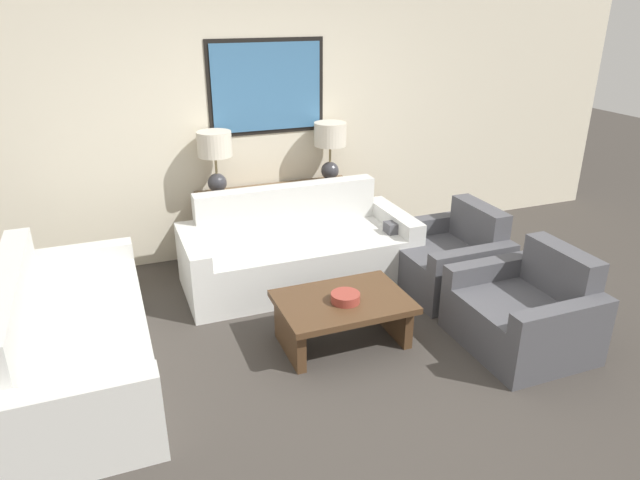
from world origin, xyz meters
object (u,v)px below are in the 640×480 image
Objects in this scene: table_lamp_left at (215,153)px; couch_by_back_wall at (298,252)px; table_lamp_right at (330,142)px; decorative_bowl at (345,298)px; console_table at (277,221)px; armchair_near_back_wall at (449,260)px; coffee_table at (343,311)px; couch_by_side at (72,341)px; armchair_near_camera at (525,314)px.

couch_by_back_wall is (0.59, -0.67, -0.85)m from table_lamp_left.
table_lamp_left is 1.19m from table_lamp_right.
decorative_bowl is (-0.04, -1.20, 0.13)m from couch_by_back_wall.
console_table is 1.69× the size of armchair_near_back_wall.
couch_by_back_wall reaches higher than console_table.
armchair_near_back_wall is (1.30, 0.52, -0.01)m from coffee_table.
table_lamp_right is 0.62× the size of coffee_table.
table_lamp_left and table_lamp_right have the same top height.
table_lamp_left is 2.25m from couch_by_side.
couch_by_back_wall reaches higher than coffee_table.
couch_by_side is at bearing 170.47° from decorative_bowl.
decorative_bowl is at bearing -91.86° from couch_by_back_wall.
decorative_bowl is at bearing -88.71° from coffee_table.
couch_by_back_wall is 1.16m from coffee_table.
table_lamp_right reaches higher than coffee_table.
couch_by_back_wall is at bearing 153.19° from armchair_near_back_wall.
table_lamp_right is 3.12m from couch_by_side.
console_table is 0.98m from table_lamp_right.
console_table reaches higher than decorative_bowl.
table_lamp_left is at bearing 180.00° from console_table.
couch_by_side is 3.34m from armchair_near_camera.
table_lamp_right is 0.29× the size of couch_by_side.
couch_by_side is at bearing -175.73° from armchair_near_back_wall.
table_lamp_right is at bearing 116.91° from armchair_near_back_wall.
table_lamp_right is 0.65× the size of armchair_near_back_wall.
decorative_bowl is 0.23× the size of armchair_near_back_wall.
console_table is 7.23× the size of decorative_bowl.
coffee_table is 4.48× the size of decorative_bowl.
decorative_bowl is at bearing -156.41° from armchair_near_back_wall.
coffee_table is 1.40m from armchair_near_back_wall.
couch_by_back_wall reaches higher than armchair_near_back_wall.
coffee_table is 1.40m from armchair_near_camera.
console_table is 0.68m from couch_by_back_wall.
table_lamp_right is 2.60m from armchair_near_camera.
table_lamp_left is 2.80× the size of decorative_bowl.
table_lamp_left is 0.29× the size of couch_by_side.
couch_by_back_wall is 1.00× the size of couch_by_side.
armchair_near_back_wall reaches higher than decorative_bowl.
couch_by_side is 2.16× the size of coffee_table.
coffee_table is at bearing 158.08° from armchair_near_camera.
armchair_near_camera is (3.24, -0.80, -0.02)m from couch_by_side.
table_lamp_right is 2.80× the size of decorative_bowl.
table_lamp_left is at bearing 106.82° from coffee_table.
console_table is at bearing 180.00° from table_lamp_right.
coffee_table is at bearing -73.18° from table_lamp_left.
armchair_near_back_wall is at bearing 90.00° from armchair_near_camera.
armchair_near_back_wall reaches higher than console_table.
console_table is at bearing 88.81° from decorative_bowl.
coffee_table is at bearing -91.25° from console_table.
table_lamp_right is 0.65× the size of armchair_near_camera.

